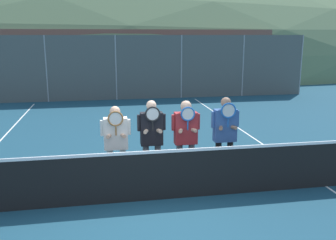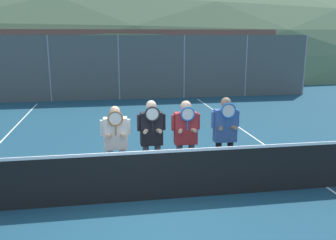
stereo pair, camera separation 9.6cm
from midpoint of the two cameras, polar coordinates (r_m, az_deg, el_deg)
ground_plane at (r=7.30m, az=-3.07°, el=-12.13°), size 120.00×120.00×0.00m
hill_distant at (r=59.44m, az=-9.03°, el=9.74°), size 138.99×77.22×27.03m
clubhouse_building at (r=24.70m, az=-9.00°, el=9.54°), size 20.21×5.50×3.38m
fence_back at (r=18.20m, az=-7.36°, el=7.89°), size 19.27×0.06×3.07m
tennis_net at (r=7.10m, az=-3.12°, el=-8.40°), size 10.15×0.09×1.09m
court_line_right_sideline at (r=11.02m, az=14.95°, el=-3.80°), size 0.05×16.00×0.01m
player_leftmost at (r=7.65m, az=-7.61°, el=-2.93°), size 0.61×0.34×1.70m
player_center_left at (r=7.71m, az=-2.17°, el=-2.33°), size 0.59×0.34×1.79m
player_center_right at (r=7.82m, az=3.07°, el=-2.13°), size 0.61×0.34×1.76m
player_rightmost at (r=7.99m, az=9.03°, el=-1.77°), size 0.61×0.34×1.82m
car_far_left at (r=21.53m, az=-23.69°, el=5.94°), size 4.71×2.00×1.72m
car_left_of_center at (r=20.80m, az=-8.91°, el=6.72°), size 4.46×1.94×1.78m
car_center at (r=21.10m, az=5.23°, el=7.01°), size 4.01×2.06×1.87m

